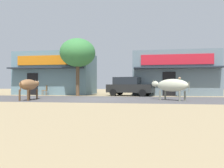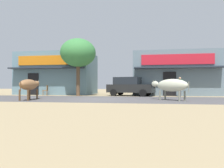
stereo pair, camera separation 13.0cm
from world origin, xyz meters
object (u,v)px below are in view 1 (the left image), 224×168
(cafe_chair_near_tree, at_px, (45,90))
(cow_near_brown, at_px, (29,85))
(cow_far_dark, at_px, (171,85))
(pedestrian_by_shop, at_px, (180,85))
(roadside_tree, at_px, (78,53))
(parked_hatchback_car, at_px, (129,86))

(cafe_chair_near_tree, bearing_deg, cow_near_brown, -72.30)
(cow_far_dark, bearing_deg, pedestrian_by_shop, 74.95)
(roadside_tree, height_order, cow_near_brown, roadside_tree)
(parked_hatchback_car, xyz_separation_m, cow_far_dark, (2.91, -5.20, 0.07))
(cow_near_brown, bearing_deg, parked_hatchback_car, 46.33)
(cow_near_brown, bearing_deg, cafe_chair_near_tree, 107.70)
(pedestrian_by_shop, relative_size, cafe_chair_near_tree, 1.74)
(cow_far_dark, bearing_deg, cafe_chair_near_tree, 154.53)
(cow_near_brown, distance_m, pedestrian_by_shop, 11.47)
(roadside_tree, xyz_separation_m, cafe_chair_near_tree, (-3.34, 0.66, -3.24))
(parked_hatchback_car, relative_size, cow_far_dark, 1.81)
(parked_hatchback_car, height_order, cow_near_brown, parked_hatchback_car)
(cafe_chair_near_tree, bearing_deg, roadside_tree, -11.20)
(cafe_chair_near_tree, bearing_deg, cow_far_dark, -25.47)
(roadside_tree, bearing_deg, cafe_chair_near_tree, 168.80)
(roadside_tree, height_order, parked_hatchback_car, roadside_tree)
(pedestrian_by_shop, height_order, cafe_chair_near_tree, pedestrian_by_shop)
(roadside_tree, xyz_separation_m, pedestrian_by_shop, (8.62, 0.16, -2.82))
(pedestrian_by_shop, bearing_deg, cow_far_dark, -105.05)
(parked_hatchback_car, bearing_deg, cafe_chair_near_tree, -179.30)
(parked_hatchback_car, bearing_deg, cow_near_brown, -133.67)
(roadside_tree, relative_size, cow_far_dark, 2.12)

